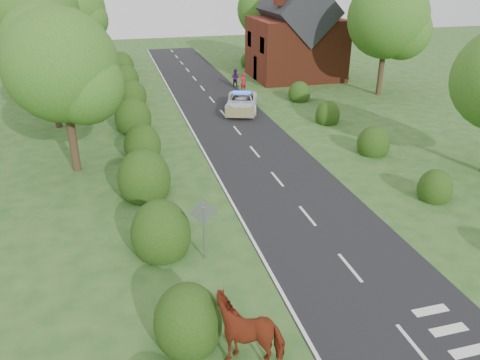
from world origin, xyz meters
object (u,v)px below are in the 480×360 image
object	(u,v)px
police_van	(242,102)
pedestrian_red	(243,82)
road_sign	(204,220)
cow	(250,331)
pedestrian_purple	(235,78)

from	to	relation	value
police_van	pedestrian_red	size ratio (longest dim) A/B	3.38
road_sign	cow	world-z (taller)	road_sign
road_sign	cow	distance (m)	5.08
police_van	pedestrian_purple	distance (m)	7.76
police_van	pedestrian_red	xyz separation A→B (m)	(1.73, 5.76, 0.11)
police_van	pedestrian_purple	world-z (taller)	pedestrian_purple
road_sign	pedestrian_red	distance (m)	25.43
road_sign	cow	bearing A→B (deg)	-86.78
police_van	pedestrian_red	world-z (taller)	pedestrian_red
cow	police_van	bearing A→B (deg)	-172.26
pedestrian_red	police_van	bearing A→B (deg)	54.47
road_sign	pedestrian_purple	bearing A→B (deg)	72.85
road_sign	pedestrian_red	world-z (taller)	road_sign
police_van	pedestrian_purple	xyz separation A→B (m)	(1.50, 7.61, 0.10)
cow	pedestrian_purple	bearing A→B (deg)	-171.34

